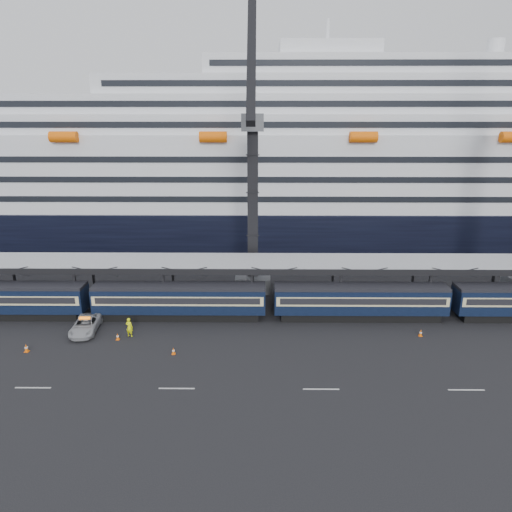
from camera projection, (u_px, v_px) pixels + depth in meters
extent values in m
plane|color=black|center=(469.00, 365.00, 41.46)|extent=(260.00, 260.00, 0.00)
cube|color=beige|center=(33.00, 388.00, 37.95)|extent=(3.00, 0.15, 0.02)
cube|color=beige|center=(177.00, 388.00, 37.85)|extent=(3.00, 0.15, 0.02)
cube|color=beige|center=(321.00, 389.00, 37.75)|extent=(3.00, 0.15, 0.02)
cube|color=beige|center=(466.00, 390.00, 37.65)|extent=(3.00, 0.15, 0.02)
cube|color=black|center=(3.00, 313.00, 51.30)|extent=(17.48, 2.40, 0.90)
cube|color=black|center=(1.00, 298.00, 50.77)|extent=(19.00, 2.80, 2.70)
cube|color=beige|center=(0.00, 296.00, 50.69)|extent=(18.62, 2.92, 1.05)
cube|color=black|center=(0.00, 295.00, 50.67)|extent=(17.86, 2.98, 0.70)
cube|color=black|center=(181.00, 314.00, 51.13)|extent=(17.48, 2.40, 0.90)
cube|color=black|center=(180.00, 299.00, 50.60)|extent=(19.00, 2.80, 2.70)
cube|color=beige|center=(180.00, 296.00, 50.52)|extent=(18.62, 2.92, 1.05)
cube|color=black|center=(180.00, 296.00, 50.50)|extent=(17.86, 2.98, 0.70)
cube|color=black|center=(179.00, 286.00, 50.17)|extent=(19.00, 2.50, 0.35)
cube|color=black|center=(359.00, 315.00, 50.96)|extent=(17.48, 2.40, 0.90)
cube|color=black|center=(360.00, 300.00, 50.43)|extent=(19.00, 2.80, 2.70)
cube|color=beige|center=(360.00, 297.00, 50.35)|extent=(18.62, 2.92, 1.05)
cube|color=black|center=(360.00, 297.00, 50.33)|extent=(17.86, 2.98, 0.70)
cube|color=black|center=(361.00, 287.00, 50.00)|extent=(19.00, 2.50, 0.35)
cube|color=#95989D|center=(423.00, 262.00, 53.27)|extent=(130.00, 6.00, 0.25)
cube|color=black|center=(432.00, 273.00, 50.49)|extent=(130.00, 0.25, 0.70)
cube|color=black|center=(415.00, 257.00, 56.23)|extent=(130.00, 0.25, 0.70)
cube|color=black|center=(14.00, 274.00, 57.16)|extent=(0.25, 0.25, 5.40)
cube|color=black|center=(76.00, 291.00, 51.72)|extent=(0.25, 0.25, 5.40)
cube|color=black|center=(93.00, 275.00, 57.08)|extent=(0.25, 0.25, 5.40)
cube|color=black|center=(164.00, 291.00, 51.64)|extent=(0.25, 0.25, 5.40)
cube|color=black|center=(173.00, 275.00, 56.99)|extent=(0.25, 0.25, 5.40)
cube|color=black|center=(252.00, 291.00, 51.55)|extent=(0.25, 0.25, 5.40)
cube|color=black|center=(253.00, 275.00, 56.91)|extent=(0.25, 0.25, 5.40)
cube|color=black|center=(340.00, 292.00, 51.47)|extent=(0.25, 0.25, 5.40)
cube|color=black|center=(333.00, 275.00, 56.82)|extent=(0.25, 0.25, 5.40)
cube|color=black|center=(429.00, 292.00, 51.38)|extent=(0.25, 0.25, 5.40)
cube|color=black|center=(413.00, 276.00, 56.74)|extent=(0.25, 0.25, 5.40)
cube|color=black|center=(494.00, 276.00, 56.65)|extent=(0.25, 0.25, 5.40)
cube|color=black|center=(363.00, 219.00, 84.43)|extent=(200.00, 28.00, 7.00)
cube|color=silver|center=(367.00, 167.00, 81.66)|extent=(190.00, 26.88, 12.00)
cube|color=silver|center=(370.00, 124.00, 79.47)|extent=(160.00, 24.64, 3.00)
cube|color=black|center=(389.00, 125.00, 67.64)|extent=(153.60, 0.12, 0.90)
cube|color=silver|center=(371.00, 106.00, 78.59)|extent=(124.00, 21.84, 3.00)
cube|color=black|center=(388.00, 104.00, 68.10)|extent=(119.04, 0.12, 0.90)
cube|color=silver|center=(372.00, 87.00, 77.72)|extent=(90.00, 19.04, 3.00)
cube|color=black|center=(387.00, 83.00, 68.57)|extent=(86.40, 0.12, 0.90)
cube|color=silver|center=(374.00, 68.00, 76.84)|extent=(56.00, 16.24, 3.00)
cube|color=black|center=(386.00, 63.00, 69.03)|extent=(53.76, 0.12, 0.90)
cube|color=silver|center=(327.00, 52.00, 76.18)|extent=(16.00, 12.00, 2.50)
cylinder|color=silver|center=(495.00, 49.00, 75.80)|extent=(2.80, 2.80, 3.00)
cylinder|color=#FF6308|center=(64.00, 137.00, 66.94)|extent=(4.00, 1.60, 1.60)
cylinder|color=#FF6308|center=(213.00, 137.00, 66.76)|extent=(4.00, 1.60, 1.60)
cylinder|color=#FF6308|center=(363.00, 137.00, 66.57)|extent=(4.00, 1.60, 1.60)
cube|color=#45474C|center=(253.00, 282.00, 59.51)|extent=(4.50, 4.50, 2.00)
cube|color=black|center=(253.00, 206.00, 56.59)|extent=(1.30, 1.30, 18.00)
cube|color=#45474C|center=(253.00, 122.00, 53.67)|extent=(2.60, 3.20, 2.00)
cube|color=black|center=(252.00, 52.00, 46.12)|extent=(0.90, 12.26, 14.37)
cube|color=black|center=(253.00, 122.00, 56.08)|extent=(0.90, 5.04, 0.90)
cube|color=black|center=(253.00, 124.00, 58.55)|extent=(2.20, 1.60, 1.60)
imported|color=#9EA0A5|center=(86.00, 325.00, 47.69)|extent=(2.99, 5.56, 1.48)
imported|color=#F3FF0D|center=(129.00, 327.00, 46.58)|extent=(0.85, 0.68, 2.05)
cube|color=#FF6308|center=(27.00, 352.00, 43.79)|extent=(0.42, 0.42, 0.04)
cone|color=#FF6308|center=(26.00, 348.00, 43.66)|extent=(0.36, 0.36, 0.80)
cylinder|color=white|center=(26.00, 348.00, 43.66)|extent=(0.30, 0.30, 0.13)
cube|color=#FF6308|center=(118.00, 339.00, 46.17)|extent=(0.36, 0.36, 0.04)
cone|color=#FF6308|center=(118.00, 336.00, 46.07)|extent=(0.30, 0.30, 0.67)
cylinder|color=white|center=(118.00, 336.00, 46.07)|extent=(0.25, 0.25, 0.11)
cube|color=#FF6308|center=(174.00, 354.00, 43.36)|extent=(0.35, 0.35, 0.04)
cone|color=#FF6308|center=(173.00, 351.00, 43.25)|extent=(0.29, 0.29, 0.66)
cylinder|color=white|center=(173.00, 351.00, 43.25)|extent=(0.25, 0.25, 0.11)
cube|color=#FF6308|center=(420.00, 336.00, 46.94)|extent=(0.37, 0.37, 0.04)
cone|color=#FF6308|center=(421.00, 333.00, 46.84)|extent=(0.31, 0.31, 0.70)
cylinder|color=white|center=(421.00, 333.00, 46.84)|extent=(0.26, 0.26, 0.12)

